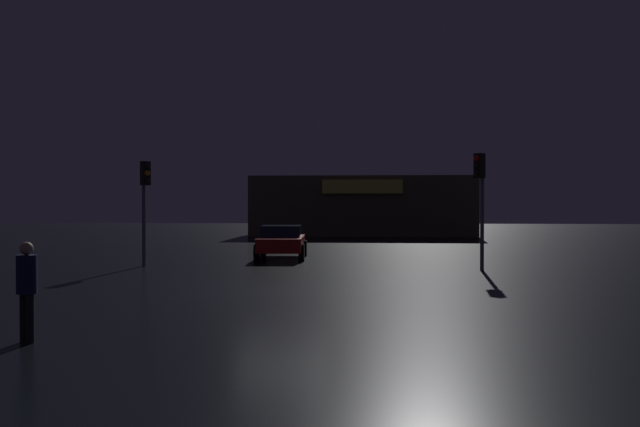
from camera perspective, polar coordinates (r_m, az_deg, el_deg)
ground_plane at (r=19.44m, az=-3.19°, el=-6.14°), size 120.00×120.00×0.00m
store_building at (r=52.11m, az=3.49°, el=0.62°), size 15.86×7.62×4.23m
traffic_signal_opposite at (r=26.99m, az=-13.94°, el=1.85°), size 0.42×0.43×3.90m
traffic_signal_cross_left at (r=25.18m, az=12.79°, el=2.20°), size 0.42×0.42×4.08m
car_near at (r=29.86m, az=-3.12°, el=-2.25°), size 2.21×4.27×1.41m
pedestrian at (r=13.03m, az=-22.58°, el=-5.26°), size 0.46×0.46×1.72m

